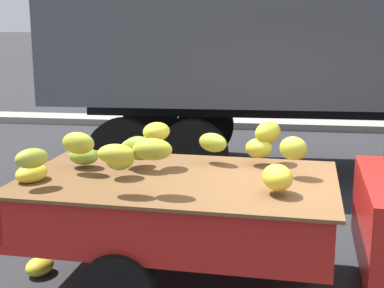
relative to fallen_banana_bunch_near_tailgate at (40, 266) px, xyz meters
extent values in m
cube|color=gray|center=(2.79, 8.38, -0.01)|extent=(80.00, 0.80, 0.16)
cube|color=#B21E19|center=(1.43, 0.01, 0.49)|extent=(2.92, 1.85, 0.08)
cube|color=#B21E19|center=(1.48, 0.82, 0.75)|extent=(2.83, 0.22, 0.44)
cube|color=#B21E19|center=(1.39, -0.81, 0.75)|extent=(2.83, 0.22, 0.44)
cube|color=#B21E19|center=(2.82, -0.07, 0.75)|extent=(0.15, 1.68, 0.44)
cube|color=#B21E19|center=(0.05, 0.09, 0.75)|extent=(0.15, 1.68, 0.44)
cube|color=#B21914|center=(1.48, 0.85, 0.71)|extent=(2.71, 0.17, 0.07)
cube|color=brown|center=(1.43, 0.01, 0.98)|extent=(3.05, 1.98, 0.03)
ellipsoid|color=yellow|center=(0.92, 0.32, 1.19)|extent=(0.34, 0.37, 0.20)
ellipsoid|color=gold|center=(1.31, -0.55, 1.39)|extent=(0.35, 0.25, 0.19)
ellipsoid|color=olive|center=(0.90, -0.08, 1.18)|extent=(0.36, 0.37, 0.21)
ellipsoid|color=gold|center=(0.46, 0.01, 1.29)|extent=(0.38, 0.27, 0.21)
ellipsoid|color=olive|center=(1.02, 0.18, 1.22)|extent=(0.38, 0.27, 0.24)
ellipsoid|color=gold|center=(1.16, 0.33, 1.36)|extent=(0.34, 0.37, 0.19)
ellipsoid|color=gold|center=(2.35, -0.40, 1.15)|extent=(0.34, 0.39, 0.22)
ellipsoid|color=gold|center=(2.26, 0.64, 1.32)|extent=(0.37, 0.42, 0.23)
ellipsoid|color=gold|center=(2.17, 0.56, 1.18)|extent=(0.31, 0.29, 0.20)
ellipsoid|color=#9FAB30|center=(1.70, 0.56, 1.22)|extent=(0.38, 0.34, 0.19)
ellipsoid|color=gold|center=(0.12, -0.30, 1.07)|extent=(0.33, 0.40, 0.17)
ellipsoid|color=#ABB231|center=(0.22, -0.50, 1.26)|extent=(0.35, 0.36, 0.18)
ellipsoid|color=#ABB030|center=(2.50, 0.16, 1.28)|extent=(0.33, 0.31, 0.22)
ellipsoid|color=yellow|center=(1.01, -0.59, 1.35)|extent=(0.34, 0.22, 0.17)
ellipsoid|color=olive|center=(0.44, 0.22, 1.12)|extent=(0.37, 0.33, 0.17)
cylinder|color=black|center=(1.15, 0.84, 0.23)|extent=(0.65, 0.24, 0.64)
cylinder|color=black|center=(1.05, -0.78, 0.23)|extent=(0.65, 0.24, 0.64)
cylinder|color=black|center=(1.04, 5.52, 0.45)|extent=(1.09, 0.34, 1.08)
cylinder|color=black|center=(1.13, 3.12, 0.45)|extent=(1.09, 0.34, 1.08)
cylinder|color=black|center=(-0.04, 5.48, 0.45)|extent=(1.09, 0.34, 1.08)
cylinder|color=black|center=(0.05, 3.08, 0.45)|extent=(1.09, 0.34, 1.08)
ellipsoid|color=gold|center=(0.00, 0.00, 0.00)|extent=(0.33, 0.38, 0.18)
camera|label=1|loc=(2.28, -4.98, 2.44)|focal=52.16mm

